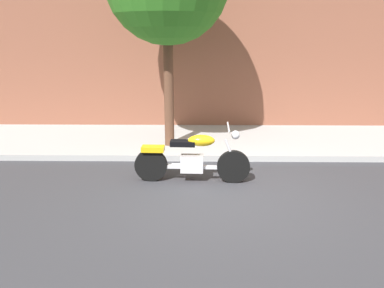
{
  "coord_description": "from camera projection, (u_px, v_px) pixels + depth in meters",
  "views": [
    {
      "loc": [
        -0.48,
        -6.53,
        2.8
      ],
      "look_at": [
        -0.58,
        0.57,
        0.77
      ],
      "focal_mm": 35.77,
      "sensor_mm": 36.0,
      "label": 1
    }
  ],
  "objects": [
    {
      "name": "ground_plane",
      "position": [
        223.0,
        193.0,
        7.04
      ],
      "size": [
        60.0,
        60.0,
        0.0
      ],
      "primitive_type": "plane",
      "color": "#38383D"
    },
    {
      "name": "sidewalk",
      "position": [
        215.0,
        141.0,
        10.23
      ],
      "size": [
        19.66,
        3.1,
        0.14
      ],
      "primitive_type": "cube",
      "color": "#B1B1B1",
      "rests_on": "ground"
    },
    {
      "name": "building_facade",
      "position": [
        214.0,
        1.0,
        10.95
      ],
      "size": [
        19.66,
        0.5,
        7.48
      ],
      "primitive_type": "cube",
      "color": "brown",
      "rests_on": "ground"
    },
    {
      "name": "motorcycle",
      "position": [
        192.0,
        159.0,
        7.47
      ],
      "size": [
        2.27,
        0.7,
        1.14
      ],
      "color": "black",
      "rests_on": "ground"
    }
  ]
}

